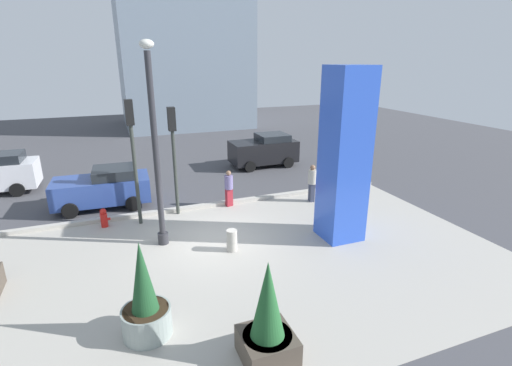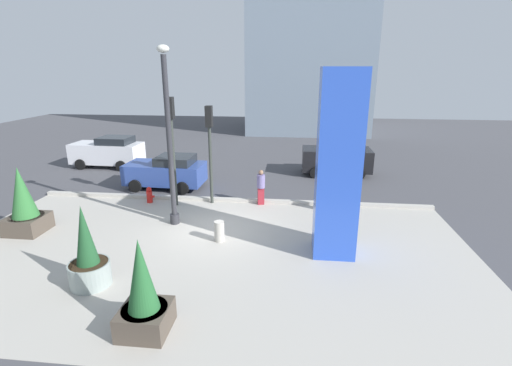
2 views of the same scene
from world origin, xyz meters
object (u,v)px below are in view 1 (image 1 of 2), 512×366
Objects in this scene: potted_plant_mid_plaza at (268,322)px; fire_hydrant at (104,218)px; art_pillar_blue at (344,157)px; traffic_light_corner at (173,144)px; car_passing_lane at (264,150)px; pedestrian_crossing at (229,187)px; potted_plant_near_left at (145,303)px; traffic_light_far_side at (132,143)px; pedestrian_on_sidewalk at (312,181)px; car_curb_west at (104,188)px; concrete_bollard at (232,240)px; lamp_post at (156,153)px.

fire_hydrant is at bearing 111.05° from potted_plant_mid_plaza.
art_pillar_blue is 6.57m from traffic_light_corner.
car_passing_lane is 6.70m from pedestrian_crossing.
pedestrian_crossing is at bearing 59.27° from potted_plant_near_left.
traffic_light_corner is 0.92× the size of traffic_light_far_side.
traffic_light_corner reaches higher than pedestrian_on_sidewalk.
pedestrian_crossing is (4.17, 7.02, 0.04)m from potted_plant_near_left.
pedestrian_crossing is (5.03, -1.95, 0.04)m from car_curb_west.
art_pillar_blue is at bearing -5.32° from concrete_bollard.
art_pillar_blue is 7.94× the size of concrete_bollard.
car_passing_lane is at bearing 48.48° from lamp_post.
art_pillar_blue is 1.36× the size of traffic_light_corner.
concrete_bollard is (2.08, -1.35, -2.89)m from lamp_post.
potted_plant_mid_plaza is 0.61× the size of car_passing_lane.
art_pillar_blue is 9.97m from car_passing_lane.
lamp_post is 1.40× the size of traffic_light_far_side.
fire_hydrant is 3.14m from traffic_light_far_side.
car_passing_lane is at bearing 57.15° from potted_plant_near_left.
car_curb_west is 5.39m from pedestrian_crossing.
pedestrian_crossing is at bearing 77.98° from potted_plant_mid_plaza.
potted_plant_near_left is at bearing -120.73° from pedestrian_crossing.
pedestrian_on_sidewalk is (7.79, 6.22, 0.10)m from potted_plant_near_left.
traffic_light_corner is 8.48m from car_passing_lane.
car_curb_west is (-2.79, 2.00, -2.10)m from traffic_light_corner.
traffic_light_corner is (-1.13, 3.82, 2.58)m from concrete_bollard.
lamp_post is 1.67× the size of car_curb_west.
car_curb_west is at bearing 158.85° from pedestrian_crossing.
art_pillar_blue is 1.49× the size of car_curb_west.
potted_plant_mid_plaza is 11.12m from car_curb_west.
potted_plant_mid_plaza reaches higher than fire_hydrant.
car_curb_west is (-7.86, 6.18, -2.13)m from art_pillar_blue.
car_curb_west reaches higher than concrete_bollard.
traffic_light_corner reaches higher than potted_plant_near_left.
lamp_post is 10.91m from car_passing_lane.
traffic_light_far_side reaches higher than potted_plant_near_left.
fire_hydrant is 5.33m from concrete_bollard.
pedestrian_on_sidewalk is (8.70, -0.48, 0.58)m from fire_hydrant.
traffic_light_corner is at bearing 172.74° from pedestrian_on_sidewalk.
concrete_bollard is at bearing -73.47° from traffic_light_corner.
fire_hydrant is 0.17× the size of traffic_light_corner.
pedestrian_crossing is (3.77, 0.49, -2.32)m from traffic_light_far_side.
car_curb_west is at bearing 141.79° from art_pillar_blue.
car_passing_lane is (7.07, 7.99, -2.31)m from lamp_post.
art_pillar_blue is at bearing 43.69° from potted_plant_mid_plaza.
potted_plant_mid_plaza is 15.29m from car_passing_lane.
potted_plant_near_left is 3.22× the size of fire_hydrant.
art_pillar_blue reaches higher than pedestrian_on_sidewalk.
car_curb_west is (-3.17, 10.66, -0.09)m from potted_plant_mid_plaza.
pedestrian_crossing is (-3.89, -5.46, -0.06)m from car_passing_lane.
lamp_post reaches higher than car_passing_lane.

